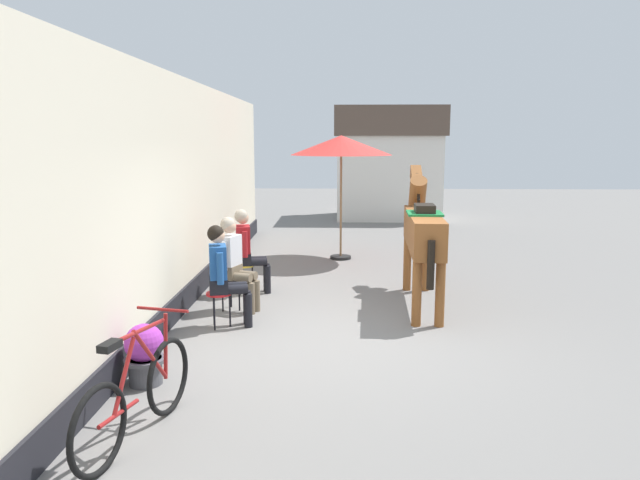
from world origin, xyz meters
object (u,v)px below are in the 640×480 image
(seated_visitor_far, at_px, (247,247))
(cafe_parasol, at_px, (341,146))
(flower_planter_near, at_px, (145,353))
(seated_visitor_near, at_px, (223,271))
(saddled_horse_center, at_px, (422,230))
(seated_visitor_middle, at_px, (234,259))
(satchel_bag, at_px, (232,275))
(leaning_bicycle, at_px, (137,396))

(seated_visitor_far, xyz_separation_m, cafe_parasol, (1.53, 2.87, 1.59))
(flower_planter_near, bearing_deg, seated_visitor_far, 82.40)
(seated_visitor_near, xyz_separation_m, seated_visitor_far, (0.04, 1.79, 0.00))
(saddled_horse_center, bearing_deg, cafe_parasol, 109.59)
(cafe_parasol, bearing_deg, saddled_horse_center, -70.41)
(seated_visitor_middle, bearing_deg, satchel_bag, 101.62)
(seated_visitor_middle, xyz_separation_m, seated_visitor_far, (0.04, 1.01, 0.00))
(seated_visitor_middle, bearing_deg, seated_visitor_far, 87.84)
(seated_visitor_near, bearing_deg, leaning_bicycle, -92.44)
(seated_visitor_near, height_order, leaning_bicycle, seated_visitor_near)
(saddled_horse_center, distance_m, cafe_parasol, 3.85)
(saddled_horse_center, relative_size, cafe_parasol, 1.16)
(saddled_horse_center, xyz_separation_m, cafe_parasol, (-1.23, 3.45, 1.20))
(cafe_parasol, bearing_deg, seated_visitor_near, -108.62)
(seated_visitor_near, height_order, flower_planter_near, seated_visitor_near)
(seated_visitor_far, relative_size, leaning_bicycle, 0.80)
(saddled_horse_center, height_order, cafe_parasol, cafe_parasol)
(flower_planter_near, height_order, satchel_bag, flower_planter_near)
(saddled_horse_center, bearing_deg, seated_visitor_near, -156.53)
(seated_visitor_near, height_order, seated_visitor_middle, same)
(seated_visitor_near, height_order, saddled_horse_center, saddled_horse_center)
(seated_visitor_far, bearing_deg, seated_visitor_middle, -92.16)
(cafe_parasol, bearing_deg, flower_planter_near, -107.10)
(seated_visitor_near, bearing_deg, saddled_horse_center, 23.47)
(saddled_horse_center, distance_m, satchel_bag, 3.62)
(seated_visitor_far, distance_m, cafe_parasol, 3.62)
(seated_visitor_middle, distance_m, seated_visitor_far, 1.01)
(seated_visitor_far, relative_size, satchel_bag, 4.96)
(seated_visitor_middle, distance_m, satchel_bag, 1.99)
(seated_visitor_near, distance_m, saddled_horse_center, 3.07)
(seated_visitor_far, bearing_deg, leaning_bicycle, -92.04)
(seated_visitor_far, distance_m, saddled_horse_center, 2.84)
(seated_visitor_middle, xyz_separation_m, satchel_bag, (-0.38, 1.83, -0.68))
(seated_visitor_near, xyz_separation_m, satchel_bag, (-0.37, 2.62, -0.68))
(leaning_bicycle, bearing_deg, seated_visitor_far, 87.96)
(seated_visitor_middle, distance_m, cafe_parasol, 4.47)
(seated_visitor_middle, relative_size, seated_visitor_far, 1.00)
(seated_visitor_near, distance_m, flower_planter_near, 2.01)
(seated_visitor_middle, height_order, seated_visitor_far, same)
(flower_planter_near, bearing_deg, satchel_bag, 89.02)
(seated_visitor_far, height_order, cafe_parasol, cafe_parasol)
(saddled_horse_center, bearing_deg, seated_visitor_middle, -171.19)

